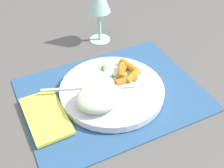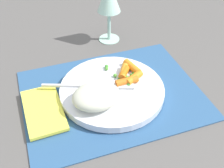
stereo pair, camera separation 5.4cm
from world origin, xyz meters
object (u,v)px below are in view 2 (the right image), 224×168
object	(u,v)px
fork	(97,86)
plate	(112,90)
carrot_portion	(128,74)
rice_mound	(96,96)
napkin	(44,110)

from	to	relation	value
fork	plate	bearing A→B (deg)	-20.33
plate	carrot_portion	size ratio (longest dim) A/B	2.77
rice_mound	napkin	bearing A→B (deg)	164.95
fork	carrot_portion	bearing A→B (deg)	8.35
plate	napkin	xyz separation A→B (m)	(-0.16, -0.01, -0.00)
carrot_portion	napkin	world-z (taller)	carrot_portion
plate	fork	world-z (taller)	fork
rice_mound	carrot_portion	bearing A→B (deg)	31.92
rice_mound	carrot_portion	size ratio (longest dim) A/B	1.19
carrot_portion	plate	bearing A→B (deg)	-154.44
napkin	fork	bearing A→B (deg)	8.33
plate	fork	distance (m)	0.04
rice_mound	fork	size ratio (longest dim) A/B	0.51
fork	napkin	bearing A→B (deg)	-171.67
plate	carrot_portion	distance (m)	0.06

